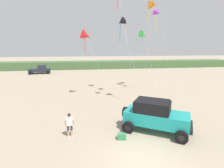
{
  "coord_description": "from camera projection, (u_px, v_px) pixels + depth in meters",
  "views": [
    {
      "loc": [
        -2.83,
        -7.87,
        5.93
      ],
      "look_at": [
        -0.93,
        4.22,
        3.35
      ],
      "focal_mm": 28.05,
      "sensor_mm": 36.0,
      "label": 1
    }
  ],
  "objects": [
    {
      "name": "ground_plane",
      "position": [
        142.0,
        161.0,
        9.26
      ],
      "size": [
        220.0,
        220.0,
        0.0
      ],
      "primitive_type": "plane",
      "color": "gray"
    },
    {
      "name": "dune_ridge",
      "position": [
        81.0,
        65.0,
        49.75
      ],
      "size": [
        90.0,
        6.09,
        2.03
      ],
      "primitive_type": "cube",
      "color": "#426038",
      "rests_on": "ground_plane"
    },
    {
      "name": "jeep",
      "position": [
        155.0,
        115.0,
        12.4
      ],
      "size": [
        4.96,
        4.32,
        2.26
      ],
      "color": "teal",
      "rests_on": "ground_plane"
    },
    {
      "name": "person_watching",
      "position": [
        70.0,
        124.0,
        11.67
      ],
      "size": [
        0.62,
        0.33,
        1.67
      ],
      "color": "tan",
      "rests_on": "ground_plane"
    },
    {
      "name": "cooler_box",
      "position": [
        122.0,
        137.0,
        11.47
      ],
      "size": [
        0.62,
        0.45,
        0.38
      ],
      "primitive_type": "cube",
      "rotation": [
        0.0,
        0.0,
        -0.18
      ],
      "color": "#2D7F51",
      "rests_on": "ground_plane"
    },
    {
      "name": "distant_pickup",
      "position": [
        40.0,
        70.0,
        39.93
      ],
      "size": [
        4.78,
        2.84,
        1.98
      ],
      "color": "#1E232D",
      "rests_on": "ground_plane"
    },
    {
      "name": "kite_blue_swept",
      "position": [
        86.0,
        36.0,
        19.53
      ],
      "size": [
        3.27,
        4.95,
        7.99
      ],
      "color": "red",
      "rests_on": "ground_plane"
    },
    {
      "name": "kite_red_delta",
      "position": [
        143.0,
        35.0,
        25.08
      ],
      "size": [
        1.43,
        6.73,
        8.35
      ],
      "color": "green",
      "rests_on": "ground_plane"
    },
    {
      "name": "kite_pink_ribbon",
      "position": [
        157.0,
        13.0,
        21.02
      ],
      "size": [
        1.3,
        1.66,
        10.55
      ],
      "color": "purple",
      "rests_on": "ground_plane"
    },
    {
      "name": "kite_white_parafoil",
      "position": [
        150.0,
        7.0,
        21.77
      ],
      "size": [
        1.86,
        2.3,
        11.5
      ],
      "color": "orange",
      "rests_on": "ground_plane"
    },
    {
      "name": "kite_purple_stunt",
      "position": [
        121.0,
        22.0,
        19.76
      ],
      "size": [
        2.17,
        5.7,
        9.39
      ],
      "color": "black",
      "rests_on": "ground_plane"
    }
  ]
}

